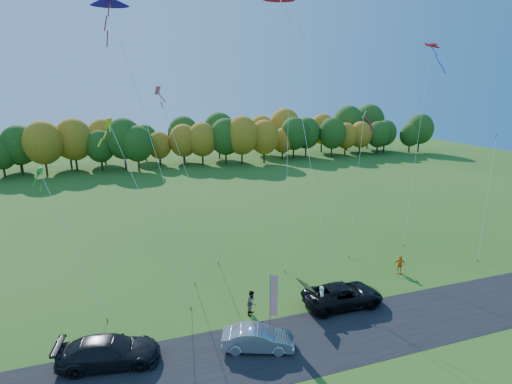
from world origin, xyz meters
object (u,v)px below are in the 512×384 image
object	(u,v)px
person_east	(400,265)
feather_flag	(273,295)
black_suv	(343,295)
silver_sedan	(258,338)

from	to	relation	value
person_east	feather_flag	distance (m)	13.50
black_suv	silver_sedan	distance (m)	7.82
silver_sedan	person_east	xyz separation A→B (m)	(14.48, 5.62, 0.08)
black_suv	person_east	world-z (taller)	black_suv
black_suv	person_east	distance (m)	7.72
black_suv	silver_sedan	world-z (taller)	black_suv
person_east	feather_flag	bearing A→B (deg)	-135.38
feather_flag	person_east	bearing A→B (deg)	16.69
silver_sedan	feather_flag	size ratio (longest dim) A/B	1.12
silver_sedan	feather_flag	distance (m)	2.90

